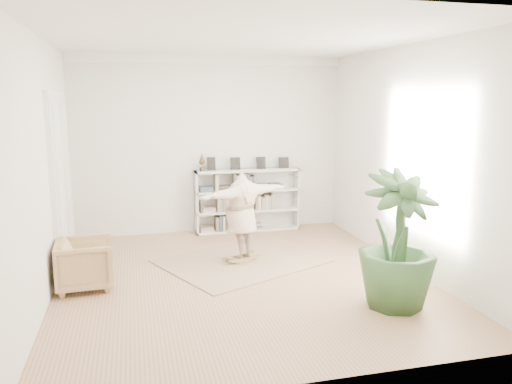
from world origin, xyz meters
TOP-DOWN VIEW (x-y plane):
  - floor at (0.00, 0.00)m, footprint 6.00×6.00m
  - room_shell at (0.00, 2.94)m, footprint 6.00×6.00m
  - doors at (-2.70, 1.30)m, footprint 0.09×1.78m
  - bookshelf at (0.74, 2.82)m, footprint 2.20×0.35m
  - armchair at (-2.30, 0.17)m, footprint 0.85×0.83m
  - rug at (0.18, 0.80)m, footprint 3.11×2.87m
  - rocker_board at (0.18, 0.80)m, footprint 0.53×0.44m
  - person at (0.18, 0.80)m, footprint 1.83×1.19m
  - houseplant at (1.76, -1.52)m, footprint 1.21×1.21m

SIDE VIEW (x-z plane):
  - floor at x=0.00m, z-range 0.00..0.00m
  - rug at x=0.18m, z-range 0.00..0.02m
  - rocker_board at x=0.18m, z-range 0.01..0.11m
  - armchair at x=-2.30m, z-range 0.00..0.73m
  - bookshelf at x=0.74m, z-range -0.18..1.46m
  - person at x=0.18m, z-range 0.12..1.57m
  - houseplant at x=1.76m, z-range 0.00..1.83m
  - doors at x=-2.70m, z-range -0.06..2.86m
  - room_shell at x=0.00m, z-range 0.51..6.51m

